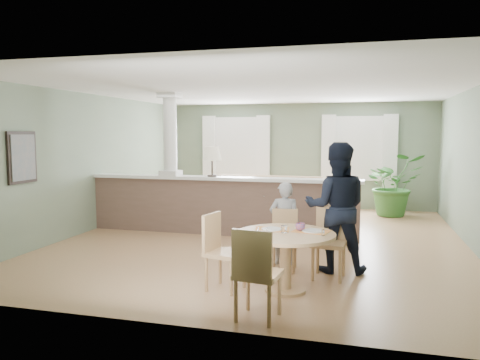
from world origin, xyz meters
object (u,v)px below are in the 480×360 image
(sofa, at_px, (264,198))
(chair_far_boy, at_px, (284,236))
(chair_far_man, at_px, (330,238))
(chair_side, at_px, (220,248))
(dining_table, at_px, (286,245))
(houseplant, at_px, (393,185))
(chair_near, at_px, (256,270))
(man_person, at_px, (336,207))
(child_person, at_px, (285,223))

(sofa, bearing_deg, chair_far_boy, -73.12)
(chair_far_man, bearing_deg, chair_side, -141.11)
(sofa, height_order, chair_far_boy, sofa)
(dining_table, relative_size, chair_far_man, 1.25)
(houseplant, relative_size, chair_far_man, 1.52)
(sofa, relative_size, chair_side, 3.47)
(houseplant, relative_size, chair_near, 1.50)
(chair_far_boy, relative_size, chair_near, 0.87)
(dining_table, relative_size, chair_far_boy, 1.42)
(houseplant, distance_m, chair_far_boy, 5.26)
(chair_side, distance_m, man_person, 1.80)
(chair_side, height_order, child_person, child_person)
(chair_far_man, bearing_deg, chair_far_boy, 167.81)
(chair_near, relative_size, chair_side, 1.04)
(houseplant, height_order, child_person, houseplant)
(man_person, bearing_deg, dining_table, 57.62)
(chair_side, relative_size, man_person, 0.52)
(chair_near, relative_size, child_person, 0.80)
(sofa, height_order, chair_near, chair_near)
(houseplant, relative_size, chair_side, 1.56)
(dining_table, xyz_separation_m, man_person, (0.53, 1.02, 0.32))
(chair_near, xyz_separation_m, child_person, (-0.07, 2.18, 0.07))
(chair_near, bearing_deg, chair_far_boy, -82.55)
(houseplant, distance_m, child_person, 5.04)
(chair_far_boy, relative_size, man_person, 0.47)
(dining_table, height_order, chair_far_man, chair_far_man)
(chair_side, bearing_deg, dining_table, -69.33)
(dining_table, distance_m, chair_far_boy, 0.96)
(man_person, bearing_deg, chair_near, 66.63)
(sofa, height_order, houseplant, houseplant)
(chair_far_boy, bearing_deg, chair_side, -124.04)
(sofa, xyz_separation_m, chair_near, (1.12, -5.70, 0.06))
(sofa, height_order, chair_side, sofa)
(sofa, xyz_separation_m, chair_side, (0.46, -4.82, 0.04))
(houseplant, bearing_deg, sofa, -157.23)
(chair_far_man, xyz_separation_m, chair_side, (-1.28, -0.86, -0.01))
(chair_near, bearing_deg, chair_far_man, -103.21)
(chair_near, height_order, man_person, man_person)
(houseplant, relative_size, child_person, 1.20)
(sofa, distance_m, chair_side, 4.84)
(houseplant, bearing_deg, chair_near, -103.96)
(child_person, relative_size, man_person, 0.68)
(houseplant, height_order, chair_far_man, houseplant)
(chair_far_boy, xyz_separation_m, man_person, (0.71, 0.08, 0.44))
(chair_far_boy, xyz_separation_m, chair_side, (-0.62, -1.06, 0.05))
(dining_table, xyz_separation_m, child_person, (-0.22, 1.18, 0.03))
(dining_table, bearing_deg, chair_far_man, 57.22)
(houseplant, xyz_separation_m, child_person, (-1.78, -4.71, -0.12))
(chair_far_boy, height_order, man_person, man_person)
(child_person, height_order, man_person, man_person)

